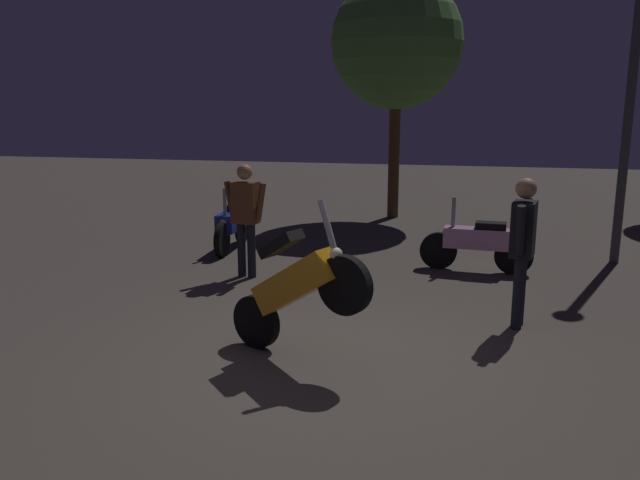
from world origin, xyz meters
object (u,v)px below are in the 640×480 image
object	(u,v)px
motorcycle_pink_parked_left	(476,243)
motorcycle_blue_parked_right	(232,224)
person_rider_beside	(523,239)
streetlamp_near	(633,70)
motorcycle_orange_foreground	(297,287)
person_bystander_far	(246,211)

from	to	relation	value
motorcycle_pink_parked_left	motorcycle_blue_parked_right	bearing A→B (deg)	-3.44
person_rider_beside	streetlamp_near	size ratio (longest dim) A/B	0.37
motorcycle_pink_parked_left	person_rider_beside	size ratio (longest dim) A/B	0.98
motorcycle_orange_foreground	motorcycle_blue_parked_right	world-z (taller)	motorcycle_orange_foreground
motorcycle_orange_foreground	motorcycle_pink_parked_left	size ratio (longest dim) A/B	0.98
motorcycle_pink_parked_left	person_bystander_far	distance (m)	3.45
streetlamp_near	motorcycle_pink_parked_left	bearing A→B (deg)	-154.73
motorcycle_pink_parked_left	motorcycle_blue_parked_right	xyz separation A→B (m)	(-4.06, 0.59, 0.00)
motorcycle_orange_foreground	motorcycle_blue_parked_right	size ratio (longest dim) A/B	0.98
motorcycle_orange_foreground	motorcycle_blue_parked_right	bearing A→B (deg)	141.48
motorcycle_orange_foreground	motorcycle_pink_parked_left	distance (m)	4.22
person_rider_beside	person_bystander_far	xyz separation A→B (m)	(-3.68, 1.33, -0.04)
person_rider_beside	streetlamp_near	distance (m)	4.27
motorcycle_orange_foreground	person_rider_beside	distance (m)	2.65
motorcycle_blue_parked_right	streetlamp_near	world-z (taller)	streetlamp_near
motorcycle_blue_parked_right	streetlamp_near	size ratio (longest dim) A/B	0.36
motorcycle_blue_parked_right	streetlamp_near	bearing A→B (deg)	91.81
person_rider_beside	motorcycle_pink_parked_left	bearing A→B (deg)	-67.61
motorcycle_orange_foreground	streetlamp_near	size ratio (longest dim) A/B	0.35
motorcycle_pink_parked_left	person_rider_beside	bearing A→B (deg)	105.02
motorcycle_orange_foreground	streetlamp_near	bearing A→B (deg)	74.96
motorcycle_orange_foreground	person_rider_beside	bearing A→B (deg)	57.53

